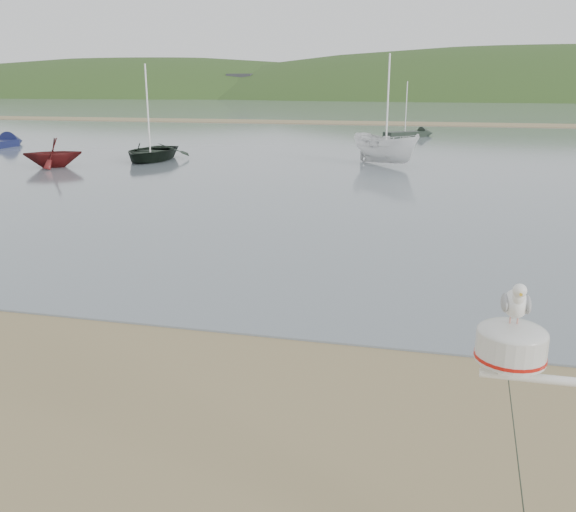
% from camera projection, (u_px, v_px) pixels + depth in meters
% --- Properties ---
extents(ground, '(560.00, 560.00, 0.00)m').
position_uv_depth(ground, '(145.00, 452.00, 8.00)').
color(ground, olive).
rests_on(ground, ground).
extents(water, '(560.00, 256.00, 0.04)m').
position_uv_depth(water, '(424.00, 106.00, 131.41)').
color(water, slate).
rests_on(water, ground).
extents(sandbar, '(560.00, 7.00, 0.07)m').
position_uv_depth(sandbar, '(410.00, 124.00, 73.42)').
color(sandbar, olive).
rests_on(sandbar, water).
extents(hill_ridge, '(620.00, 180.00, 80.00)m').
position_uv_depth(hill_ridge, '(479.00, 151.00, 228.85)').
color(hill_ridge, '#243C18').
rests_on(hill_ridge, ground).
extents(far_cottages, '(294.40, 6.30, 8.00)m').
position_uv_depth(far_cottages, '(440.00, 86.00, 189.47)').
color(far_cottages, silver).
rests_on(far_cottages, ground).
extents(boat_dark, '(3.80, 1.16, 5.30)m').
position_uv_depth(boat_dark, '(148.00, 117.00, 37.43)').
color(boat_dark, black).
rests_on(boat_dark, water).
extents(boat_red, '(2.85, 3.20, 3.16)m').
position_uv_depth(boat_red, '(51.00, 139.00, 34.71)').
color(boat_red, '#571414').
rests_on(boat_red, water).
extents(boat_white, '(2.72, 2.71, 5.04)m').
position_uv_depth(boat_white, '(387.00, 122.00, 35.35)').
color(boat_white, white).
rests_on(boat_white, water).
extents(sailboat_blue_near, '(2.06, 7.05, 6.93)m').
position_uv_depth(sailboat_blue_near, '(3.00, 143.00, 46.61)').
color(sailboat_blue_near, '#121741').
rests_on(sailboat_blue_near, ground).
extents(sailboat_dark_mid, '(4.78, 4.36, 5.25)m').
position_uv_depth(sailboat_dark_mid, '(415.00, 134.00, 55.46)').
color(sailboat_dark_mid, black).
rests_on(sailboat_dark_mid, ground).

